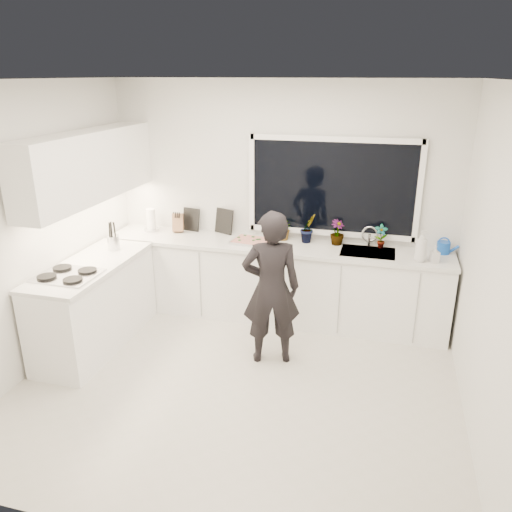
% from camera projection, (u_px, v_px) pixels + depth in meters
% --- Properties ---
extents(floor, '(4.00, 3.50, 0.02)m').
position_uv_depth(floor, '(238.00, 385.00, 4.68)').
color(floor, beige).
rests_on(floor, ground).
extents(wall_back, '(4.00, 0.02, 2.70)m').
position_uv_depth(wall_back, '(280.00, 201.00, 5.81)').
color(wall_back, white).
rests_on(wall_back, ground).
extents(wall_left, '(0.02, 3.50, 2.70)m').
position_uv_depth(wall_left, '(32.00, 231.00, 4.70)').
color(wall_left, white).
rests_on(wall_left, ground).
extents(wall_right, '(0.02, 3.50, 2.70)m').
position_uv_depth(wall_right, '(492.00, 272.00, 3.72)').
color(wall_right, white).
rests_on(wall_right, ground).
extents(ceiling, '(4.00, 3.50, 0.02)m').
position_uv_depth(ceiling, '(233.00, 78.00, 3.74)').
color(ceiling, white).
rests_on(ceiling, wall_back).
extents(window, '(1.80, 0.02, 1.00)m').
position_uv_depth(window, '(332.00, 187.00, 5.56)').
color(window, black).
rests_on(window, wall_back).
extents(base_cabinets_back, '(3.92, 0.58, 0.88)m').
position_uv_depth(base_cabinets_back, '(273.00, 282.00, 5.84)').
color(base_cabinets_back, white).
rests_on(base_cabinets_back, floor).
extents(base_cabinets_left, '(0.58, 1.60, 0.88)m').
position_uv_depth(base_cabinets_left, '(95.00, 306.00, 5.25)').
color(base_cabinets_left, white).
rests_on(base_cabinets_left, floor).
extents(countertop_back, '(3.94, 0.62, 0.04)m').
position_uv_depth(countertop_back, '(274.00, 246.00, 5.67)').
color(countertop_back, silver).
rests_on(countertop_back, base_cabinets_back).
extents(countertop_left, '(0.62, 1.60, 0.04)m').
position_uv_depth(countertop_left, '(90.00, 265.00, 5.09)').
color(countertop_left, silver).
rests_on(countertop_left, base_cabinets_left).
extents(upper_cabinets, '(0.34, 2.10, 0.70)m').
position_uv_depth(upper_cabinets, '(88.00, 166.00, 5.11)').
color(upper_cabinets, white).
rests_on(upper_cabinets, wall_left).
extents(sink, '(0.58, 0.42, 0.14)m').
position_uv_depth(sink, '(367.00, 256.00, 5.44)').
color(sink, silver).
rests_on(sink, countertop_back).
extents(faucet, '(0.03, 0.03, 0.22)m').
position_uv_depth(faucet, '(370.00, 237.00, 5.56)').
color(faucet, silver).
rests_on(faucet, countertop_back).
extents(stovetop, '(0.56, 0.48, 0.03)m').
position_uv_depth(stovetop, '(67.00, 275.00, 4.77)').
color(stovetop, black).
rests_on(stovetop, countertop_left).
extents(person, '(0.66, 0.53, 1.56)m').
position_uv_depth(person, '(271.00, 289.00, 4.83)').
color(person, black).
rests_on(person, floor).
extents(pizza_tray, '(0.49, 0.39, 0.03)m').
position_uv_depth(pizza_tray, '(252.00, 242.00, 5.70)').
color(pizza_tray, silver).
rests_on(pizza_tray, countertop_back).
extents(pizza, '(0.45, 0.34, 0.01)m').
position_uv_depth(pizza, '(252.00, 240.00, 5.70)').
color(pizza, red).
rests_on(pizza, pizza_tray).
extents(watering_can, '(0.19, 0.19, 0.13)m').
position_uv_depth(watering_can, '(443.00, 248.00, 5.35)').
color(watering_can, blue).
rests_on(watering_can, countertop_back).
extents(paper_towel_roll, '(0.13, 0.13, 0.26)m').
position_uv_depth(paper_towel_roll, '(151.00, 220.00, 6.10)').
color(paper_towel_roll, white).
rests_on(paper_towel_roll, countertop_back).
extents(knife_block, '(0.16, 0.14, 0.22)m').
position_uv_depth(knife_block, '(178.00, 223.00, 6.06)').
color(knife_block, olive).
rests_on(knife_block, countertop_back).
extents(utensil_crock, '(0.13, 0.13, 0.16)m').
position_uv_depth(utensil_crock, '(114.00, 243.00, 5.46)').
color(utensil_crock, silver).
rests_on(utensil_crock, countertop_left).
extents(picture_frame_large, '(0.22, 0.06, 0.28)m').
position_uv_depth(picture_frame_large, '(191.00, 219.00, 6.11)').
color(picture_frame_large, black).
rests_on(picture_frame_large, countertop_back).
extents(picture_frame_small, '(0.24, 0.11, 0.30)m').
position_uv_depth(picture_frame_small, '(224.00, 221.00, 6.01)').
color(picture_frame_small, black).
rests_on(picture_frame_small, countertop_back).
extents(herb_plants, '(1.35, 0.32, 0.33)m').
position_uv_depth(herb_plants, '(311.00, 230.00, 5.67)').
color(herb_plants, '#26662D').
rests_on(herb_plants, countertop_back).
extents(soap_bottles, '(0.28, 0.18, 0.33)m').
position_uv_depth(soap_bottles, '(424.00, 247.00, 5.10)').
color(soap_bottles, '#D8BF66').
rests_on(soap_bottles, countertop_back).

